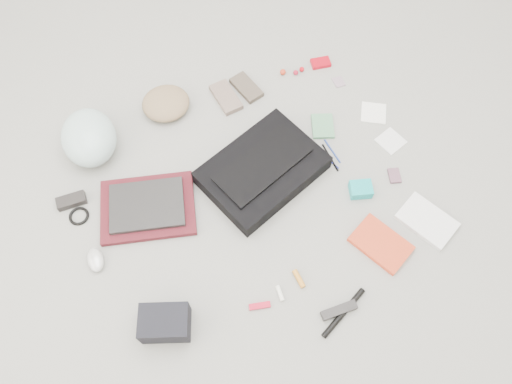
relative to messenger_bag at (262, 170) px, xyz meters
name	(u,v)px	position (x,y,z in m)	size (l,w,h in m)	color
ground_plane	(256,197)	(-0.07, -0.09, -0.04)	(4.00, 4.00, 0.00)	gray
messenger_bag	(262,170)	(0.00, 0.00, 0.00)	(0.50, 0.36, 0.08)	black
bag_flap	(263,165)	(0.00, 0.00, 0.05)	(0.42, 0.19, 0.01)	black
laptop_sleeve	(148,208)	(-0.52, 0.05, -0.03)	(0.40, 0.30, 0.03)	#51141C
laptop	(147,205)	(-0.52, 0.05, 0.00)	(0.31, 0.23, 0.02)	black
bike_helmet	(89,138)	(-0.64, 0.45, 0.05)	(0.24, 0.30, 0.18)	silver
beanie	(166,103)	(-0.26, 0.52, 0.00)	(0.22, 0.21, 0.08)	#8A6F4F
mitten_left	(226,97)	(0.02, 0.45, -0.03)	(0.09, 0.19, 0.03)	#7A655A
mitten_right	(246,87)	(0.13, 0.46, -0.03)	(0.09, 0.17, 0.03)	brown
power_brick	(71,201)	(-0.80, 0.22, -0.03)	(0.12, 0.06, 0.03)	black
cable_coil	(79,216)	(-0.80, 0.14, -0.04)	(0.09, 0.09, 0.01)	black
mouse	(96,260)	(-0.79, -0.08, -0.02)	(0.06, 0.11, 0.04)	silver
camera_bag	(165,323)	(-0.62, -0.45, 0.02)	(0.18, 0.13, 0.12)	black
multitool	(260,306)	(-0.26, -0.53, -0.04)	(0.08, 0.02, 0.01)	#B30D25
toiletry_tube_white	(280,293)	(-0.17, -0.52, -0.03)	(0.02, 0.02, 0.06)	silver
toiletry_tube_orange	(299,279)	(-0.07, -0.50, -0.03)	(0.02, 0.02, 0.08)	#C17A25
u_lock	(339,310)	(0.01, -0.68, -0.03)	(0.14, 0.04, 0.03)	black
bike_pump	(343,313)	(0.02, -0.69, -0.03)	(0.02, 0.02, 0.25)	black
book_red	(381,244)	(0.30, -0.51, -0.03)	(0.16, 0.23, 0.02)	#DD4321
book_white	(427,221)	(0.53, -0.50, -0.03)	(0.15, 0.23, 0.02)	silver
notepad	(323,126)	(0.36, 0.11, -0.03)	(0.10, 0.13, 0.02)	#4C875D
pen_blue	(329,159)	(0.31, -0.06, -0.04)	(0.01, 0.01, 0.12)	#182395
pen_black	(330,158)	(0.32, -0.05, -0.04)	(0.01, 0.01, 0.15)	black
pen_navy	(332,151)	(0.34, -0.03, -0.04)	(0.01, 0.01, 0.14)	navy
accordion_wallet	(361,189)	(0.35, -0.26, -0.02)	(0.09, 0.08, 0.05)	#13ADB0
card_deck	(394,176)	(0.53, -0.25, -0.04)	(0.05, 0.07, 0.01)	#734C5D
napkin_top	(374,113)	(0.62, 0.08, -0.04)	(0.12, 0.12, 0.01)	white
napkin_bottom	(391,141)	(0.61, -0.09, -0.04)	(0.11, 0.11, 0.01)	silver
lollipop_a	(283,72)	(0.33, 0.47, -0.03)	(0.03, 0.03, 0.03)	red
lollipop_b	(296,73)	(0.39, 0.45, -0.03)	(0.02, 0.02, 0.02)	maroon
lollipop_c	(302,69)	(0.43, 0.45, -0.03)	(0.02, 0.02, 0.02)	#B90813
altoids_tin	(321,63)	(0.53, 0.45, -0.03)	(0.09, 0.06, 0.02)	#B70A1A
stamp_sheet	(339,82)	(0.56, 0.31, -0.04)	(0.05, 0.06, 0.00)	gray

